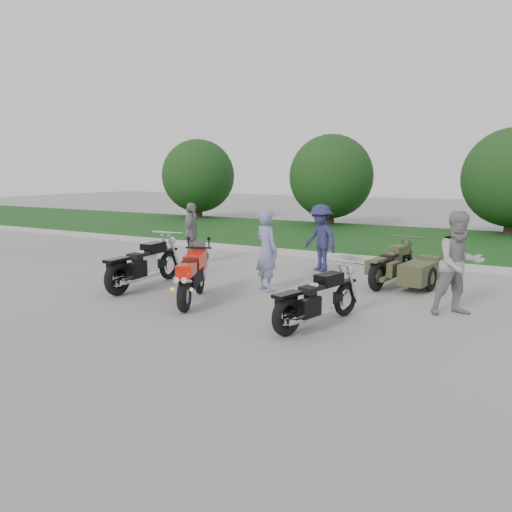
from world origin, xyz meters
The scene contains 13 objects.
ground centered at (0.00, 0.00, 0.00)m, with size 80.00×80.00×0.00m, color #9E9D98.
curb centered at (0.00, 6.00, 0.07)m, with size 60.00×0.30×0.15m, color #B5B2AA.
grass_strip centered at (0.00, 10.15, 0.07)m, with size 60.00×8.00×0.14m, color #21501B.
tree_far_left centered at (-10.00, 13.50, 2.19)m, with size 3.60×3.60×4.00m.
tree_mid_left centered at (-3.00, 13.50, 2.19)m, with size 3.60×3.60×4.00m.
sportbike_red centered at (-0.68, 0.24, 0.53)m, with size 0.91×1.79×0.90m.
cruiser_left centered at (-2.32, 0.73, 0.46)m, with size 0.44×2.36×0.91m.
cruiser_right centered at (1.87, 0.02, 0.41)m, with size 0.70×2.03×0.80m.
cruiser_sidecar centered at (2.54, 3.43, 0.38)m, with size 1.23×2.12×0.82m.
person_stripe centered at (0.08, 1.77, 0.83)m, with size 0.61×0.40×1.67m, color #7C80A9.
person_grey centered at (3.72, 1.81, 0.89)m, with size 0.86×0.67×1.77m, color gray.
person_denim centered at (0.26, 4.23, 0.82)m, with size 1.06×0.61×1.63m, color navy.
person_back centered at (-3.01, 3.40, 0.81)m, with size 0.95×0.40×1.62m, color gray.
Camera 1 is at (4.75, -7.06, 2.42)m, focal length 35.00 mm.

